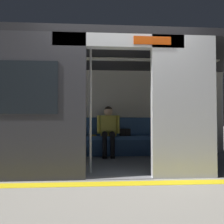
{
  "coord_description": "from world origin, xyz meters",
  "views": [
    {
      "loc": [
        0.36,
        3.63,
        0.86
      ],
      "look_at": [
        0.01,
        -1.32,
        1.02
      ],
      "focal_mm": 39.39,
      "sensor_mm": 36.0,
      "label": 1
    }
  ],
  "objects_px": {
    "train_car": "(110,88)",
    "grab_pole_door": "(91,108)",
    "bench_seat": "(109,141)",
    "book": "(93,135)",
    "handbag": "(125,132)",
    "person_seated": "(108,127)"
  },
  "relations": [
    {
      "from": "train_car",
      "to": "person_seated",
      "type": "height_order",
      "value": "train_car"
    },
    {
      "from": "bench_seat",
      "to": "book",
      "type": "xyz_separation_m",
      "value": [
        0.39,
        -0.05,
        0.13
      ]
    },
    {
      "from": "bench_seat",
      "to": "book",
      "type": "bearing_deg",
      "value": -7.47
    },
    {
      "from": "train_car",
      "to": "person_seated",
      "type": "bearing_deg",
      "value": -91.98
    },
    {
      "from": "train_car",
      "to": "book",
      "type": "height_order",
      "value": "train_car"
    },
    {
      "from": "person_seated",
      "to": "book",
      "type": "relative_size",
      "value": 5.47
    },
    {
      "from": "train_car",
      "to": "book",
      "type": "distance_m",
      "value": 1.56
    },
    {
      "from": "bench_seat",
      "to": "handbag",
      "type": "relative_size",
      "value": 12.57
    },
    {
      "from": "handbag",
      "to": "grab_pole_door",
      "type": "relative_size",
      "value": 0.12
    },
    {
      "from": "train_car",
      "to": "grab_pole_door",
      "type": "bearing_deg",
      "value": 67.57
    },
    {
      "from": "handbag",
      "to": "grab_pole_door",
      "type": "bearing_deg",
      "value": 67.86
    },
    {
      "from": "train_car",
      "to": "person_seated",
      "type": "relative_size",
      "value": 5.32
    },
    {
      "from": "book",
      "to": "bench_seat",
      "type": "bearing_deg",
      "value": 171.4
    },
    {
      "from": "person_seated",
      "to": "book",
      "type": "height_order",
      "value": "person_seated"
    },
    {
      "from": "train_car",
      "to": "bench_seat",
      "type": "distance_m",
      "value": 1.58
    },
    {
      "from": "handbag",
      "to": "train_car",
      "type": "bearing_deg",
      "value": 68.08
    },
    {
      "from": "train_car",
      "to": "grab_pole_door",
      "type": "height_order",
      "value": "train_car"
    },
    {
      "from": "train_car",
      "to": "person_seated",
      "type": "xyz_separation_m",
      "value": [
        -0.04,
        -1.03,
        -0.82
      ]
    },
    {
      "from": "bench_seat",
      "to": "grab_pole_door",
      "type": "bearing_deg",
      "value": 77.74
    },
    {
      "from": "bench_seat",
      "to": "grab_pole_door",
      "type": "distance_m",
      "value": 2.13
    },
    {
      "from": "bench_seat",
      "to": "book",
      "type": "distance_m",
      "value": 0.42
    },
    {
      "from": "person_seated",
      "to": "handbag",
      "type": "relative_size",
      "value": 4.62
    }
  ]
}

